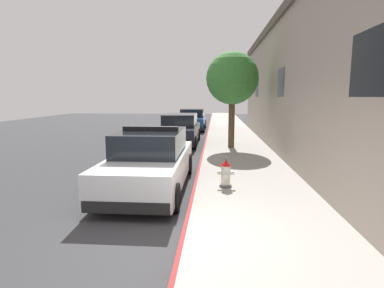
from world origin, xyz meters
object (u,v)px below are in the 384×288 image
at_px(police_cruiser, 151,161).
at_px(fire_hydrant, 226,174).
at_px(street_tree, 232,79).
at_px(parked_car_silver_ahead, 180,130).
at_px(parked_car_dark_far, 193,120).

relative_size(police_cruiser, fire_hydrant, 6.37).
bearing_deg(street_tree, parked_car_silver_ahead, 143.32).
relative_size(fire_hydrant, street_tree, 0.18).
distance_m(police_cruiser, street_tree, 7.09).
height_order(police_cruiser, street_tree, street_tree).
distance_m(police_cruiser, parked_car_silver_ahead, 8.09).
relative_size(parked_car_silver_ahead, street_tree, 1.12).
distance_m(parked_car_dark_far, street_tree, 9.70).
relative_size(parked_car_silver_ahead, parked_car_dark_far, 1.00).
bearing_deg(parked_car_dark_far, fire_hydrant, -82.57).
bearing_deg(street_tree, police_cruiser, -111.77).
height_order(police_cruiser, fire_hydrant, police_cruiser).
distance_m(parked_car_silver_ahead, street_tree, 4.10).
height_order(parked_car_silver_ahead, parked_car_dark_far, same).
bearing_deg(fire_hydrant, parked_car_silver_ahead, 104.41).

